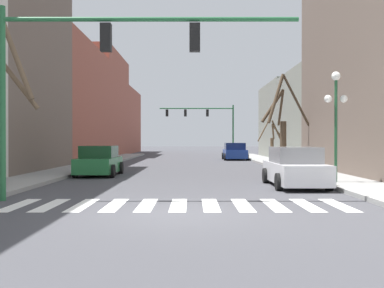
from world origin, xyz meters
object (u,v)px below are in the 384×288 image
street_lamp_right_corner (337,104)px  car_at_intersection (236,152)px  street_tree_right_far (274,141)px  traffic_signal_far (206,117)px  street_tree_right_near (283,125)px  car_parked_right_far (296,168)px  traffic_signal_near (97,56)px  street_tree_left_mid (1,108)px  car_parked_left_far (100,161)px

street_lamp_right_corner → car_at_intersection: street_lamp_right_corner is taller
car_at_intersection → street_tree_right_far: (2.37, -6.43, 1.04)m
traffic_signal_far → street_lamp_right_corner: (4.26, -35.90, -1.29)m
street_tree_right_far → street_tree_right_near: street_tree_right_near is taller
traffic_signal_far → car_parked_right_far: bearing=-86.0°
traffic_signal_near → street_tree_left_mid: size_ratio=1.40×
car_parked_left_far → street_lamp_right_corner: bearing=-115.8°
car_parked_right_far → street_tree_left_mid: size_ratio=0.72×
traffic_signal_far → street_tree_left_mid: 38.24m
traffic_signal_near → car_parked_right_far: 8.88m
street_lamp_right_corner → car_at_intersection: 23.85m
car_at_intersection → street_tree_right_near: street_tree_right_near is taller
street_tree_right_far → street_tree_right_near: size_ratio=0.62×
traffic_signal_far → street_tree_right_near: bearing=-80.1°
traffic_signal_far → street_tree_right_far: (4.81, -18.69, -2.80)m
traffic_signal_near → street_lamp_right_corner: 9.89m
street_tree_left_mid → street_tree_right_far: street_tree_left_mid is taller
street_tree_left_mid → street_tree_right_near: bearing=43.6°
car_at_intersection → traffic_signal_near: bearing=166.3°
traffic_signal_near → street_lamp_right_corner: (8.70, 4.58, -1.08)m
car_parked_right_far → street_tree_right_near: street_tree_right_near is taller
car_parked_right_far → street_tree_right_near: 11.91m
street_tree_left_mid → street_tree_right_near: street_tree_left_mid is taller
car_at_intersection → car_parked_right_far: (0.08, -24.05, -0.01)m
street_tree_left_mid → street_tree_right_far: bearing=53.7°
traffic_signal_far → street_tree_left_mid: street_tree_left_mid is taller
car_parked_left_far → street_tree_right_far: bearing=-42.7°
traffic_signal_near → street_tree_right_near: bearing=60.9°
car_at_intersection → car_parked_right_far: bearing=-179.8°
street_tree_left_mid → street_tree_right_near: 18.07m
car_parked_left_far → car_at_intersection: (8.79, 18.50, 0.02)m
street_tree_right_far → car_parked_left_far: bearing=-132.7°
street_tree_left_mid → street_tree_right_far: size_ratio=1.73×
car_at_intersection → car_parked_right_far: size_ratio=0.96×
traffic_signal_far → traffic_signal_near: bearing=-96.3°
traffic_signal_far → car_parked_right_far: (2.52, -36.32, -3.85)m
traffic_signal_near → car_at_intersection: bearing=76.3°
car_parked_right_far → traffic_signal_near: bearing=120.9°
street_lamp_right_corner → car_parked_right_far: 3.12m
car_parked_right_far → street_tree_right_near: size_ratio=0.77×
car_at_intersection → street_tree_left_mid: 27.42m
traffic_signal_near → traffic_signal_far: (4.43, 40.48, 0.22)m
traffic_signal_far → car_at_intersection: bearing=-78.8°
car_at_intersection → street_tree_right_near: 12.78m
car_at_intersection → traffic_signal_far: bearing=11.2°
street_lamp_right_corner → street_tree_right_near: 11.18m
traffic_signal_far → street_tree_right_near: (4.33, -24.73, -1.75)m
car_at_intersection → street_tree_right_near: (1.89, -12.47, 2.09)m
traffic_signal_far → car_parked_left_far: (-6.35, -30.77, -3.86)m
car_parked_left_far → car_parked_right_far: 10.46m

